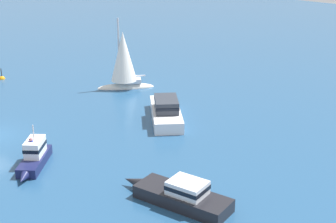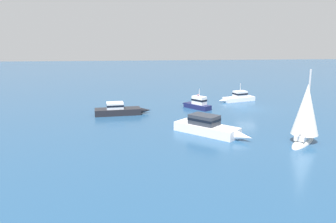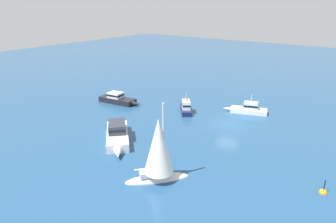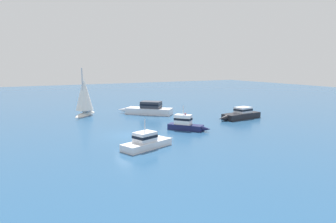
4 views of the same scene
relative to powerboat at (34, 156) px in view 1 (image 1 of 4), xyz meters
name	(u,v)px [view 1 (image 1 of 4)]	position (x,y,z in m)	size (l,w,h in m)	color
powerboat	(34,156)	(0.00, 0.00, 0.00)	(4.34, 3.68, 2.70)	#191E4C
cabin_cruiser	(166,110)	(11.88, -0.91, 0.05)	(6.88, 6.98, 1.88)	white
cabin_cruiser_1	(180,194)	(2.53, -10.13, -0.09)	(2.56, 6.98, 1.53)	black
yacht	(124,63)	(15.34, 7.32, 1.80)	(4.94, 4.52, 7.14)	silver
channel_buoy	(2,79)	(9.27, 18.82, -0.66)	(0.61, 0.61, 1.41)	orange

